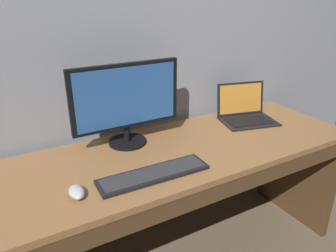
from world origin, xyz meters
TOP-DOWN VIEW (x-y plane):
  - desk at (0.00, -0.02)m, footprint 1.89×0.65m
  - laptop_black at (0.54, 0.14)m, footprint 0.37×0.32m
  - external_monitor at (-0.23, 0.18)m, footprint 0.57×0.20m
  - wired_keyboard at (-0.26, -0.17)m, footprint 0.50×0.14m
  - computer_mouse at (-0.59, -0.15)m, footprint 0.06×0.10m

SIDE VIEW (x-z plane):
  - desk at x=0.00m, z-range 0.19..0.94m
  - wired_keyboard at x=-0.26m, z-range 0.76..0.77m
  - computer_mouse at x=-0.59m, z-range 0.76..0.79m
  - laptop_black at x=0.54m, z-range 0.69..0.91m
  - external_monitor at x=-0.23m, z-range 0.78..1.21m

